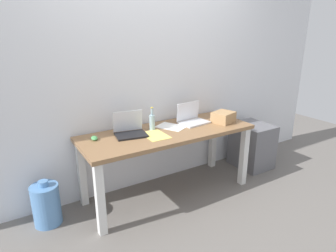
{
  "coord_description": "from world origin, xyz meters",
  "views": [
    {
      "loc": [
        -1.46,
        -2.38,
        1.69
      ],
      "look_at": [
        0.0,
        0.0,
        0.77
      ],
      "focal_mm": 30.98,
      "sensor_mm": 36.0,
      "label": 1
    }
  ],
  "objects_px": {
    "laptop_left": "(130,130)",
    "water_cooler_jug": "(46,204)",
    "computer_mouse": "(94,138)",
    "desk": "(168,140)",
    "laptop_right": "(192,119)",
    "beer_bottle": "(152,122)",
    "filing_cabinet": "(252,145)",
    "cardboard_box": "(223,117)"
  },
  "relations": [
    {
      "from": "laptop_left",
      "to": "water_cooler_jug",
      "type": "distance_m",
      "value": 1.01
    },
    {
      "from": "computer_mouse",
      "to": "desk",
      "type": "bearing_deg",
      "value": -2.57
    },
    {
      "from": "desk",
      "to": "laptop_right",
      "type": "distance_m",
      "value": 0.4
    },
    {
      "from": "beer_bottle",
      "to": "laptop_left",
      "type": "bearing_deg",
      "value": -176.41
    },
    {
      "from": "water_cooler_jug",
      "to": "desk",
      "type": "bearing_deg",
      "value": -6.19
    },
    {
      "from": "laptop_left",
      "to": "filing_cabinet",
      "type": "bearing_deg",
      "value": -2.61
    },
    {
      "from": "desk",
      "to": "water_cooler_jug",
      "type": "distance_m",
      "value": 1.29
    },
    {
      "from": "laptop_left",
      "to": "laptop_right",
      "type": "bearing_deg",
      "value": -0.27
    },
    {
      "from": "laptop_right",
      "to": "water_cooler_jug",
      "type": "bearing_deg",
      "value": 178.46
    },
    {
      "from": "beer_bottle",
      "to": "cardboard_box",
      "type": "distance_m",
      "value": 0.82
    },
    {
      "from": "laptop_right",
      "to": "computer_mouse",
      "type": "xyz_separation_m",
      "value": [
        -1.09,
        0.05,
        -0.03
      ]
    },
    {
      "from": "laptop_left",
      "to": "desk",
      "type": "bearing_deg",
      "value": -13.75
    },
    {
      "from": "laptop_right",
      "to": "computer_mouse",
      "type": "relative_size",
      "value": 3.35
    },
    {
      "from": "laptop_right",
      "to": "beer_bottle",
      "type": "bearing_deg",
      "value": 177.7
    },
    {
      "from": "water_cooler_jug",
      "to": "filing_cabinet",
      "type": "height_order",
      "value": "filing_cabinet"
    },
    {
      "from": "desk",
      "to": "computer_mouse",
      "type": "height_order",
      "value": "computer_mouse"
    },
    {
      "from": "laptop_right",
      "to": "laptop_left",
      "type": "bearing_deg",
      "value": 179.73
    },
    {
      "from": "beer_bottle",
      "to": "laptop_right",
      "type": "bearing_deg",
      "value": -2.3
    },
    {
      "from": "laptop_right",
      "to": "water_cooler_jug",
      "type": "relative_size",
      "value": 0.77
    },
    {
      "from": "cardboard_box",
      "to": "laptop_right",
      "type": "bearing_deg",
      "value": 152.02
    },
    {
      "from": "laptop_left",
      "to": "cardboard_box",
      "type": "distance_m",
      "value": 1.07
    },
    {
      "from": "desk",
      "to": "beer_bottle",
      "type": "bearing_deg",
      "value": 138.55
    },
    {
      "from": "desk",
      "to": "laptop_left",
      "type": "xyz_separation_m",
      "value": [
        -0.38,
        0.09,
        0.15
      ]
    },
    {
      "from": "filing_cabinet",
      "to": "computer_mouse",
      "type": "bearing_deg",
      "value": 176.53
    },
    {
      "from": "cardboard_box",
      "to": "water_cooler_jug",
      "type": "bearing_deg",
      "value": 173.76
    },
    {
      "from": "computer_mouse",
      "to": "filing_cabinet",
      "type": "height_order",
      "value": "computer_mouse"
    },
    {
      "from": "water_cooler_jug",
      "to": "beer_bottle",
      "type": "bearing_deg",
      "value": -1.19
    },
    {
      "from": "laptop_left",
      "to": "cardboard_box",
      "type": "bearing_deg",
      "value": -9.03
    },
    {
      "from": "beer_bottle",
      "to": "computer_mouse",
      "type": "xyz_separation_m",
      "value": [
        -0.6,
        0.03,
        -0.07
      ]
    },
    {
      "from": "desk",
      "to": "beer_bottle",
      "type": "xyz_separation_m",
      "value": [
        -0.12,
        0.11,
        0.19
      ]
    },
    {
      "from": "water_cooler_jug",
      "to": "computer_mouse",
      "type": "bearing_deg",
      "value": 0.81
    },
    {
      "from": "beer_bottle",
      "to": "water_cooler_jug",
      "type": "xyz_separation_m",
      "value": [
        -1.09,
        0.02,
        -0.61
      ]
    },
    {
      "from": "laptop_left",
      "to": "water_cooler_jug",
      "type": "relative_size",
      "value": 0.76
    },
    {
      "from": "computer_mouse",
      "to": "cardboard_box",
      "type": "height_order",
      "value": "cardboard_box"
    },
    {
      "from": "desk",
      "to": "filing_cabinet",
      "type": "xyz_separation_m",
      "value": [
        1.28,
        0.02,
        -0.34
      ]
    },
    {
      "from": "cardboard_box",
      "to": "water_cooler_jug",
      "type": "distance_m",
      "value": 1.99
    },
    {
      "from": "filing_cabinet",
      "to": "beer_bottle",
      "type": "bearing_deg",
      "value": 176.26
    },
    {
      "from": "desk",
      "to": "laptop_right",
      "type": "bearing_deg",
      "value": 13.7
    },
    {
      "from": "computer_mouse",
      "to": "cardboard_box",
      "type": "bearing_deg",
      "value": -0.38
    },
    {
      "from": "beer_bottle",
      "to": "filing_cabinet",
      "type": "bearing_deg",
      "value": -3.74
    },
    {
      "from": "cardboard_box",
      "to": "computer_mouse",
      "type": "bearing_deg",
      "value": 171.32
    },
    {
      "from": "laptop_left",
      "to": "beer_bottle",
      "type": "xyz_separation_m",
      "value": [
        0.26,
        0.02,
        0.04
      ]
    }
  ]
}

